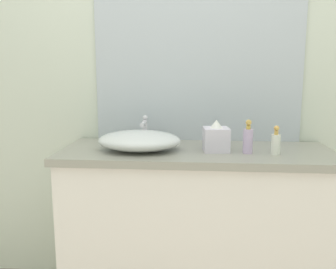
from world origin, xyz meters
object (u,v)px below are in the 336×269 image
soap_dispenser (276,143)px  lotion_bottle (248,139)px  tissue_box (216,138)px  sink_basin (139,141)px

soap_dispenser → lotion_bottle: bearing=175.4°
lotion_bottle → tissue_box: bearing=167.1°
lotion_bottle → tissue_box: (-0.15, 0.03, -0.00)m
tissue_box → soap_dispenser: bearing=-9.1°
sink_basin → tissue_box: (0.39, 0.01, 0.02)m
soap_dispenser → lotion_bottle: 0.13m
soap_dispenser → tissue_box: (-0.28, 0.05, 0.01)m
sink_basin → soap_dispenser: (0.67, -0.03, 0.01)m
lotion_bottle → sink_basin: bearing=177.6°
lotion_bottle → tissue_box: 0.16m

